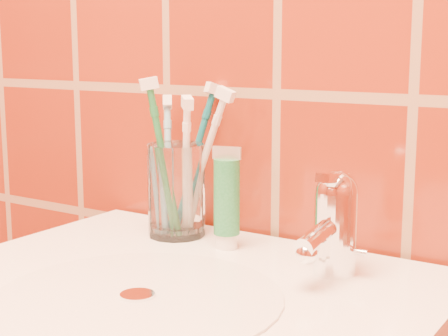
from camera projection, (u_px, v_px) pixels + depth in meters
The scene contains 8 objects.
glass_tumbler at pixel (176, 190), 0.92m from camera, with size 0.08×0.08×0.13m, color white.
toothpaste_tube at pixel (227, 201), 0.87m from camera, with size 0.04×0.03×0.13m.
faucet at pixel (334, 220), 0.77m from camera, with size 0.05×0.11×0.12m.
toothbrush_0 at pixel (164, 160), 0.90m from camera, with size 0.05×0.05×0.22m, color #1E723C, non-canonical shape.
toothbrush_1 at pixel (186, 169), 0.91m from camera, with size 0.05×0.05×0.20m, color white, non-canonical shape.
toothbrush_2 at pixel (202, 164), 0.91m from camera, with size 0.09×0.03×0.21m, color silver, non-canonical shape.
toothbrush_3 at pixel (168, 165), 0.95m from camera, with size 0.07×0.08×0.19m, color #73AECC, non-canonical shape.
toothbrush_4 at pixel (194, 159), 0.94m from camera, with size 0.05×0.09×0.21m, color #0C5766, non-canonical shape.
Camera 1 is at (0.44, 0.40, 1.11)m, focal length 55.00 mm.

